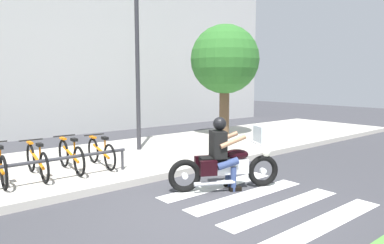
{
  "coord_description": "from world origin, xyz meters",
  "views": [
    {
      "loc": [
        -3.67,
        -4.27,
        2.17
      ],
      "look_at": [
        0.93,
        1.31,
        1.29
      ],
      "focal_mm": 32.99,
      "sensor_mm": 36.0,
      "label": 1
    }
  ],
  "objects": [
    {
      "name": "ground_plane",
      "position": [
        0.0,
        0.0,
        0.0
      ],
      "size": [
        48.0,
        48.0,
        0.0
      ],
      "primitive_type": "plane",
      "color": "#38383D"
    },
    {
      "name": "sidewalk",
      "position": [
        0.0,
        4.04,
        0.07
      ],
      "size": [
        24.0,
        4.4,
        0.15
      ],
      "primitive_type": "cube",
      "color": "#B7B2A8",
      "rests_on": "ground"
    },
    {
      "name": "crosswalk_stripe_0",
      "position": [
        1.19,
        -1.6,
        0.0
      ],
      "size": [
        2.8,
        0.4,
        0.01
      ],
      "primitive_type": "cube",
      "color": "white",
      "rests_on": "ground"
    },
    {
      "name": "crosswalk_stripe_1",
      "position": [
        1.19,
        -0.8,
        0.0
      ],
      "size": [
        2.8,
        0.4,
        0.01
      ],
      "primitive_type": "cube",
      "color": "white",
      "rests_on": "ground"
    },
    {
      "name": "crosswalk_stripe_2",
      "position": [
        1.19,
        0.0,
        0.0
      ],
      "size": [
        2.8,
        0.4,
        0.01
      ],
      "primitive_type": "cube",
      "color": "white",
      "rests_on": "ground"
    },
    {
      "name": "crosswalk_stripe_3",
      "position": [
        1.19,
        0.8,
        0.0
      ],
      "size": [
        2.8,
        0.4,
        0.01
      ],
      "primitive_type": "cube",
      "color": "white",
      "rests_on": "ground"
    },
    {
      "name": "motorcycle",
      "position": [
        1.15,
        0.55,
        0.46
      ],
      "size": [
        2.09,
        1.12,
        1.23
      ],
      "color": "black",
      "rests_on": "ground"
    },
    {
      "name": "rider",
      "position": [
        1.09,
        0.58,
        0.83
      ],
      "size": [
        0.76,
        0.7,
        1.44
      ],
      "color": "black",
      "rests_on": "ground"
    },
    {
      "name": "bicycle_1",
      "position": [
        -1.62,
        3.24,
        0.49
      ],
      "size": [
        0.48,
        1.7,
        0.75
      ],
      "color": "black",
      "rests_on": "sidewalk"
    },
    {
      "name": "bicycle_2",
      "position": [
        -0.91,
        3.24,
        0.5
      ],
      "size": [
        0.48,
        1.65,
        0.77
      ],
      "color": "black",
      "rests_on": "sidewalk"
    },
    {
      "name": "bicycle_3",
      "position": [
        -0.21,
        3.24,
        0.49
      ],
      "size": [
        0.48,
        1.55,
        0.73
      ],
      "color": "black",
      "rests_on": "sidewalk"
    },
    {
      "name": "bike_rack",
      "position": [
        -1.27,
        2.69,
        0.56
      ],
      "size": [
        2.72,
        0.07,
        0.48
      ],
      "color": "#333338",
      "rests_on": "sidewalk"
    },
    {
      "name": "street_lamp",
      "position": [
        1.51,
        4.44,
        2.83
      ],
      "size": [
        0.28,
        0.28,
        4.72
      ],
      "color": "#2D2D33",
      "rests_on": "ground"
    },
    {
      "name": "tree_near_rack",
      "position": [
        5.35,
        4.84,
        2.84
      ],
      "size": [
        2.46,
        2.46,
        4.11
      ],
      "color": "brown",
      "rests_on": "ground"
    },
    {
      "name": "building_backdrop",
      "position": [
        0.0,
        9.74,
        4.77
      ],
      "size": [
        24.0,
        1.2,
        9.55
      ],
      "primitive_type": "cube",
      "color": "#ADADAD",
      "rests_on": "ground"
    }
  ]
}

